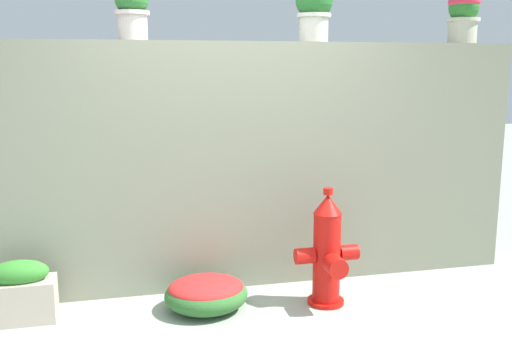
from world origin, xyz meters
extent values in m
plane|color=#96A293|center=(0.00, 0.00, 0.00)|extent=(24.00, 24.00, 0.00)
cube|color=gray|center=(0.00, 1.05, 1.00)|extent=(4.90, 0.40, 1.99)
cylinder|color=beige|center=(-0.73, 1.02, 2.10)|extent=(0.22, 0.22, 0.22)
cylinder|color=beige|center=(-0.73, 1.02, 2.20)|extent=(0.26, 0.26, 0.03)
cylinder|color=beige|center=(0.72, 1.03, 2.11)|extent=(0.23, 0.23, 0.23)
cylinder|color=beige|center=(0.72, 1.03, 2.21)|extent=(0.28, 0.28, 0.03)
sphere|color=#215C25|center=(0.72, 1.03, 2.32)|extent=(0.31, 0.31, 0.31)
cylinder|color=beige|center=(2.10, 1.07, 2.10)|extent=(0.24, 0.24, 0.22)
cylinder|color=beige|center=(2.10, 1.07, 2.20)|extent=(0.29, 0.29, 0.03)
sphere|color=#2C752B|center=(2.10, 1.07, 2.30)|extent=(0.26, 0.26, 0.26)
ellipsoid|color=#E43049|center=(2.10, 1.07, 2.35)|extent=(0.27, 0.27, 0.14)
cylinder|color=red|center=(0.63, 0.39, 0.01)|extent=(0.28, 0.28, 0.03)
cylinder|color=red|center=(0.63, 0.39, 0.36)|extent=(0.21, 0.21, 0.71)
cone|color=red|center=(0.63, 0.39, 0.79)|extent=(0.22, 0.22, 0.14)
cylinder|color=red|center=(0.63, 0.39, 0.88)|extent=(0.07, 0.07, 0.05)
cylinder|color=red|center=(0.46, 0.39, 0.39)|extent=(0.14, 0.12, 0.12)
cylinder|color=red|center=(0.81, 0.39, 0.39)|extent=(0.14, 0.12, 0.12)
cylinder|color=red|center=(0.63, 0.20, 0.36)|extent=(0.15, 0.16, 0.15)
ellipsoid|color=#30652C|center=(-0.28, 0.48, 0.12)|extent=(0.63, 0.56, 0.26)
ellipsoid|color=red|center=(-0.28, 0.48, 0.17)|extent=(0.56, 0.50, 0.14)
cube|color=#B5A595|center=(-1.60, 0.59, 0.15)|extent=(0.49, 0.25, 0.30)
ellipsoid|color=#35842C|center=(-1.60, 0.59, 0.36)|extent=(0.41, 0.22, 0.18)
camera|label=1|loc=(-0.84, -3.52, 1.81)|focal=39.99mm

